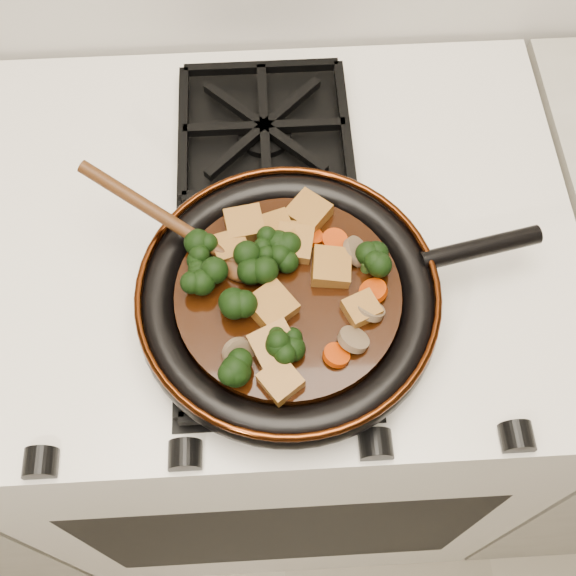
{
  "coord_description": "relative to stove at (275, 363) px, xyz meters",
  "views": [
    {
      "loc": [
        -0.0,
        1.21,
        1.65
      ],
      "look_at": [
        0.02,
        1.57,
        0.97
      ],
      "focal_mm": 45.0,
      "sensor_mm": 36.0,
      "label": 1
    }
  ],
  "objects": [
    {
      "name": "stove",
      "position": [
        0.0,
        0.0,
        0.0
      ],
      "size": [
        0.76,
        0.6,
        0.9
      ],
      "primitive_type": "cube",
      "color": "white",
      "rests_on": "ground"
    },
    {
      "name": "burner_grate_front",
      "position": [
        0.0,
        -0.14,
        0.46
      ],
      "size": [
        0.23,
        0.23,
        0.03
      ],
      "primitive_type": null,
      "color": "black",
      "rests_on": "stove"
    },
    {
      "name": "burner_grate_back",
      "position": [
        0.0,
        0.14,
        0.46
      ],
      "size": [
        0.23,
        0.23,
        0.03
      ],
      "primitive_type": null,
      "color": "black",
      "rests_on": "stove"
    },
    {
      "name": "skillet",
      "position": [
        0.02,
        -0.12,
        0.49
      ],
      "size": [
        0.46,
        0.34,
        0.05
      ],
      "rotation": [
        0.0,
        0.0,
        0.2
      ],
      "color": "black",
      "rests_on": "burner_grate_front"
    },
    {
      "name": "braising_sauce",
      "position": [
        0.02,
        -0.12,
        0.5
      ],
      "size": [
        0.25,
        0.25,
        0.02
      ],
      "primitive_type": "cylinder",
      "color": "black",
      "rests_on": "skillet"
    },
    {
      "name": "tofu_cube_0",
      "position": [
        0.06,
        -0.1,
        0.52
      ],
      "size": [
        0.05,
        0.05,
        0.03
      ],
      "primitive_type": "cube",
      "rotation": [
        -0.03,
        -0.1,
        3.03
      ],
      "color": "#8F5D21",
      "rests_on": "braising_sauce"
    },
    {
      "name": "tofu_cube_1",
      "position": [
        0.02,
        -0.06,
        0.52
      ],
      "size": [
        0.04,
        0.04,
        0.02
      ],
      "primitive_type": "cube",
      "rotation": [
        0.03,
        -0.03,
        1.45
      ],
      "color": "#8F5D21",
      "rests_on": "braising_sauce"
    },
    {
      "name": "tofu_cube_2",
      "position": [
        0.0,
        -0.23,
        0.52
      ],
      "size": [
        0.05,
        0.05,
        0.02
      ],
      "primitive_type": "cube",
      "rotation": [
        -0.06,
        -0.03,
        2.19
      ],
      "color": "#8F5D21",
      "rests_on": "braising_sauce"
    },
    {
      "name": "tofu_cube_3",
      "position": [
        0.03,
        -0.07,
        0.52
      ],
      "size": [
        0.05,
        0.05,
        0.03
      ],
      "primitive_type": "cube",
      "rotation": [
        -0.08,
        -0.07,
        2.94
      ],
      "color": "#8F5D21",
      "rests_on": "braising_sauce"
    },
    {
      "name": "tofu_cube_4",
      "position": [
        0.01,
        -0.05,
        0.52
      ],
      "size": [
        0.05,
        0.05,
        0.03
      ],
      "primitive_type": "cube",
      "rotation": [
        -0.04,
        0.06,
        1.86
      ],
      "color": "#8F5D21",
      "rests_on": "braising_sauce"
    },
    {
      "name": "tofu_cube_5",
      "position": [
        0.09,
        -0.15,
        0.52
      ],
      "size": [
        0.04,
        0.04,
        0.02
      ],
      "primitive_type": "cube",
      "rotation": [
        0.02,
        0.01,
        0.42
      ],
      "color": "#8F5D21",
      "rests_on": "braising_sauce"
    },
    {
      "name": "tofu_cube_6",
      "position": [
        0.04,
        -0.03,
        0.52
      ],
      "size": [
        0.06,
        0.06,
        0.03
      ],
      "primitive_type": "cube",
      "rotation": [
        -0.01,
        -0.06,
        0.85
      ],
      "color": "#8F5D21",
      "rests_on": "braising_sauce"
    },
    {
      "name": "tofu_cube_7",
      "position": [
        -0.0,
        -0.19,
        0.52
      ],
      "size": [
        0.06,
        0.06,
        0.03
      ],
      "primitive_type": "cube",
      "rotation": [
        0.1,
        -0.09,
        0.41
      ],
      "color": "#8F5D21",
      "rests_on": "braising_sauce"
    },
    {
      "name": "tofu_cube_8",
      "position": [
        -0.0,
        -0.14,
        0.52
      ],
      "size": [
        0.06,
        0.06,
        0.03
      ],
      "primitive_type": "cube",
      "rotation": [
        0.07,
        -0.06,
        2.21
      ],
      "color": "#8F5D21",
      "rests_on": "braising_sauce"
    },
    {
      "name": "tofu_cube_9",
      "position": [
        -0.03,
        -0.04,
        0.52
      ],
      "size": [
        0.05,
        0.05,
        0.03
      ],
      "primitive_type": "cube",
      "rotation": [
        0.07,
        0.0,
        0.16
      ],
      "color": "#8F5D21",
      "rests_on": "braising_sauce"
    },
    {
      "name": "tofu_cube_10",
      "position": [
        -0.05,
        -0.07,
        0.52
      ],
      "size": [
        0.05,
        0.04,
        0.03
      ],
      "primitive_type": "cube",
      "rotation": [
        0.07,
        0.07,
        0.32
      ],
      "color": "#8F5D21",
      "rests_on": "braising_sauce"
    },
    {
      "name": "broccoli_floret_0",
      "position": [
        -0.07,
        -0.11,
        0.52
      ],
      "size": [
        0.08,
        0.09,
        0.07
      ],
      "primitive_type": null,
      "rotation": [
        -0.01,
        -0.23,
        1.97
      ],
      "color": "black",
      "rests_on": "braising_sauce"
    },
    {
      "name": "broccoli_floret_1",
      "position": [
        -0.07,
        -0.07,
        0.52
      ],
      "size": [
        0.08,
        0.09,
        0.06
      ],
      "primitive_type": null,
      "rotation": [
        -0.1,
        0.05,
        0.84
      ],
      "color": "black",
      "rests_on": "braising_sauce"
    },
    {
      "name": "broccoli_floret_2",
      "position": [
        0.01,
        -0.08,
        0.52
      ],
      "size": [
        0.08,
        0.07,
        0.07
      ],
      "primitive_type": null,
      "rotation": [
        0.12,
        -0.24,
        2.88
      ],
      "color": "black",
      "rests_on": "braising_sauce"
    },
    {
      "name": "broccoli_floret_3",
      "position": [
        0.01,
        -0.07,
        0.52
      ],
      "size": [
        0.07,
        0.07,
        0.07
      ],
      "primitive_type": null,
      "rotation": [
        0.24,
        0.25,
        0.16
      ],
      "color": "black",
      "rests_on": "braising_sauce"
    },
    {
      "name": "broccoli_floret_4",
      "position": [
        -0.04,
        -0.14,
        0.52
      ],
      "size": [
        0.09,
        0.09,
        0.07
      ],
      "primitive_type": null,
      "rotation": [
        -0.08,
        -0.22,
        2.25
      ],
      "color": "black",
      "rests_on": "braising_sauce"
    },
    {
      "name": "broccoli_floret_5",
      "position": [
        -0.05,
        -0.21,
        0.52
      ],
      "size": [
        0.07,
        0.07,
        0.07
      ],
      "primitive_type": null,
      "rotation": [
        0.18,
        -0.13,
        3.13
      ],
      "color": "black",
      "rests_on": "braising_sauce"
    },
    {
      "name": "broccoli_floret_6",
      "position": [
        -0.02,
        -0.1,
        0.52
      ],
      "size": [
        0.08,
        0.09,
        0.06
      ],
      "primitive_type": null,
      "rotation": [
        0.08,
        -0.06,
        0.99
      ],
      "color": "black",
      "rests_on": "braising_sauce"
    },
    {
      "name": "broccoli_floret_7",
      "position": [
        0.1,
        -0.1,
        0.52
      ],
      "size": [
        0.08,
        0.08,
        0.06
      ],
      "primitive_type": null,
      "rotation": [
        -0.07,
        0.07,
        0.96
      ],
      "color": "black",
      "rests_on": "braising_sauce"
    },
    {
      "name": "broccoli_floret_8",
      "position": [
        0.01,
        -0.19,
        0.52
      ],
      "size": [
        0.08,
        0.09,
        0.07
      ],
      "primitive_type": null,
      "rotation": [
        0.14,
        0.18,
        2.3
      ],
      "color": "black",
      "rests_on": "braising_sauce"
    },
    {
      "name": "carrot_coin_0",
      "position": [
        0.11,
        -0.13,
        0.51
      ],
      "size": [
        0.03,
        0.03,
        0.02
      ],
      "primitive_type": "cylinder",
      "rotation": [
        -0.17,
        -0.35,
        0.0
      ],
      "color": "#AC3004",
      "rests_on": "braising_sauce"
    },
    {
      "name": "carrot_coin_1",
      "position": [
        0.06,
        -0.2,
        0.51
      ],
      "size": [
        0.03,
        0.03,
        0.02
      ],
      "primitive_type": "cylinder",
      "rotation": [
        -0.2,
        0.24,
        0.0
      ],
      "color": "#AC3004",
      "rests_on": "braising_sauce"
    },
    {
      "name": "carrot_coin_2",
      "position": [
        0.0,
        -0.2,
        0.51
      ],
      "size": [
        0.03,
        0.03,
        0.02
      ],
      "primitive_type": "cylinder",
      "rotation": [
        0.13,
        0.31,
        0.0
      ],
      "color": "#AC3004",
      "rests_on": "braising_sauce"
    },
    {
      "name": "carrot_coin_3",
      "position": [
        0.05,
        -0.05,
        0.51
      ],
      "size": [
        0.03,
        0.03,
        0.02
      ],
      "primitive_type": "cylinder",
      "rotation": [
        -0.21,
        0.35,
        0.0
      ],
      "color": "#AC3004",
      "rests_on": "braising_sauce"
    },
    {
      "name": "carrot_coin_4",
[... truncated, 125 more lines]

